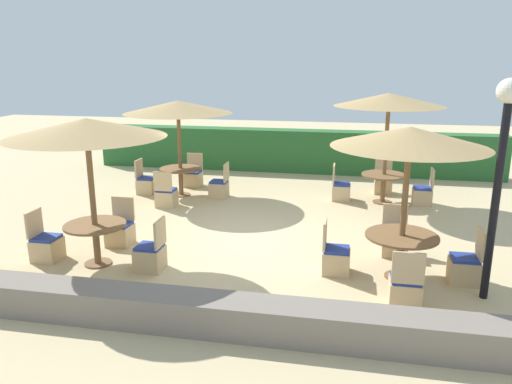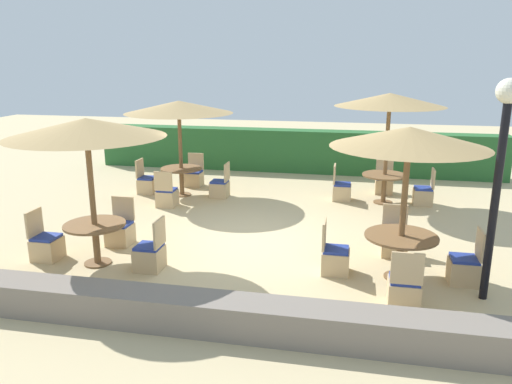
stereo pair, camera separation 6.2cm
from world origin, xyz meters
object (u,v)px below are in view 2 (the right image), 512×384
(parasol_front_right, at_px, (409,138))
(patio_chair_front_right_east, at_px, (465,268))
(round_table_front_right, at_px, (401,243))
(patio_chair_front_left_north, at_px, (120,232))
(patio_chair_back_right_north, at_px, (384,184))
(patio_chair_front_right_south, at_px, (404,290))
(patio_chair_front_right_north, at_px, (394,241))
(parasol_back_right, at_px, (390,100))
(patio_chair_front_right_west, at_px, (335,258))
(patio_chair_back_left_north, at_px, (194,177))
(patio_chair_back_right_east, at_px, (424,195))
(patio_chair_back_right_west, at_px, (341,190))
(round_table_back_left, at_px, (181,174))
(parasol_front_left, at_px, (86,128))
(patio_chair_front_left_west, at_px, (46,246))
(patio_chair_back_left_south, at_px, (167,196))
(patio_chair_back_left_east, at_px, (220,187))
(lamp_post, at_px, (502,147))
(parasol_back_left, at_px, (179,107))
(round_table_front_left, at_px, (95,232))
(round_table_back_right, at_px, (384,180))
(patio_chair_back_left_west, at_px, (147,184))
(patio_chair_front_left_east, at_px, (150,255))

(parasol_front_right, height_order, patio_chair_front_right_east, parasol_front_right)
(round_table_front_right, height_order, patio_chair_front_left_north, patio_chair_front_left_north)
(patio_chair_back_right_north, xyz_separation_m, patio_chair_front_right_south, (0.01, -6.58, 0.00))
(patio_chair_front_right_north, bearing_deg, patio_chair_back_right_north, -90.08)
(parasol_back_right, xyz_separation_m, patio_chair_front_left_north, (-5.23, -4.06, -2.33))
(patio_chair_front_right_west, xyz_separation_m, patio_chair_front_left_north, (-4.23, 0.53, 0.00))
(patio_chair_front_right_west, distance_m, patio_chair_back_left_north, 6.80)
(patio_chair_back_right_north, bearing_deg, patio_chair_back_right_east, 134.65)
(parasol_front_right, distance_m, round_table_front_right, 1.76)
(patio_chair_back_right_west, relative_size, patio_chair_front_right_west, 1.00)
(patio_chair_back_left_north, bearing_deg, patio_chair_back_right_west, 171.26)
(patio_chair_front_right_south, bearing_deg, round_table_back_left, 135.30)
(patio_chair_back_right_east, relative_size, parasol_front_right, 0.36)
(patio_chair_front_right_east, relative_size, parasol_front_left, 0.35)
(patio_chair_back_right_north, distance_m, patio_chair_front_right_west, 5.66)
(parasol_back_right, bearing_deg, parasol_front_left, -135.86)
(round_table_front_right, xyz_separation_m, patio_chair_front_left_west, (-6.28, -0.45, -0.36))
(patio_chair_front_left_west, bearing_deg, patio_chair_back_left_south, 165.79)
(patio_chair_back_right_east, distance_m, round_table_back_left, 6.29)
(patio_chair_front_right_east, relative_size, patio_chair_front_left_west, 1.00)
(patio_chair_front_left_north, relative_size, patio_chair_back_left_east, 1.00)
(round_table_front_right, bearing_deg, lamp_post, -22.45)
(parasol_front_left, height_order, parasol_back_left, parasol_front_left)
(patio_chair_front_right_south, distance_m, patio_chair_back_left_north, 8.27)
(lamp_post, relative_size, patio_chair_front_right_east, 3.57)
(round_table_front_left, bearing_deg, round_table_back_right, 44.14)
(patio_chair_front_right_west, distance_m, patio_chair_front_left_west, 5.23)
(lamp_post, xyz_separation_m, patio_chair_back_right_east, (-0.31, 5.12, -2.09))
(patio_chair_front_right_south, distance_m, patio_chair_back_left_west, 8.28)
(patio_chair_front_left_west, bearing_deg, patio_chair_back_left_north, 170.73)
(parasol_front_left, relative_size, round_table_front_left, 2.47)
(parasol_front_left, bearing_deg, patio_chair_back_left_west, 103.02)
(patio_chair_back_left_south, bearing_deg, patio_chair_back_right_west, 18.96)
(round_table_back_right, xyz_separation_m, parasol_back_left, (-5.29, -0.32, 1.75))
(patio_chair_front_left_west, height_order, patio_chair_back_left_east, same)
(round_table_front_right, relative_size, round_table_front_left, 1.11)
(patio_chair_front_right_east, bearing_deg, patio_chair_front_left_north, 85.30)
(patio_chair_front_right_west, relative_size, parasol_back_left, 0.33)
(patio_chair_front_right_east, xyz_separation_m, patio_chair_back_left_east, (-5.32, 4.28, 0.00))
(round_table_back_right, xyz_separation_m, patio_chair_back_left_east, (-4.23, -0.30, -0.34))
(patio_chair_back_left_north, xyz_separation_m, patio_chair_back_left_south, (-0.02, -2.10, 0.00))
(parasol_back_left, bearing_deg, patio_chair_front_right_east, -33.69)
(patio_chair_front_left_east, bearing_deg, parasol_front_left, 87.55)
(round_table_back_right, distance_m, patio_chair_front_right_east, 4.72)
(patio_chair_back_right_north, bearing_deg, patio_chair_front_left_north, 43.59)
(parasol_back_right, height_order, parasol_front_right, parasol_back_right)
(patio_chair_front_left_east, bearing_deg, parasol_back_right, -39.28)
(parasol_back_right, distance_m, patio_chair_back_left_north, 5.81)
(patio_chair_back_left_north, bearing_deg, patio_chair_front_left_west, 80.73)
(parasol_back_right, relative_size, round_table_back_right, 2.47)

